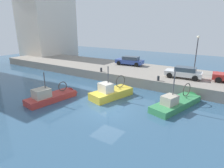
# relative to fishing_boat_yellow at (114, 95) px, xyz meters

# --- Properties ---
(water_surface) EXTENTS (80.00, 80.00, 0.00)m
(water_surface) POSITION_rel_fishing_boat_yellow_xyz_m (-3.02, -1.24, -0.13)
(water_surface) COLOR #335675
(water_surface) RESTS_ON ground
(quay_wall) EXTENTS (9.00, 56.00, 1.20)m
(quay_wall) POSITION_rel_fishing_boat_yellow_xyz_m (8.48, -1.24, 0.47)
(quay_wall) COLOR gray
(quay_wall) RESTS_ON ground
(fishing_boat_yellow) EXTENTS (5.70, 3.16, 4.23)m
(fishing_boat_yellow) POSITION_rel_fishing_boat_yellow_xyz_m (0.00, 0.00, 0.00)
(fishing_boat_yellow) COLOR gold
(fishing_boat_yellow) RESTS_ON ground
(fishing_boat_red) EXTENTS (5.95, 2.51, 3.75)m
(fishing_boat_red) POSITION_rel_fishing_boat_yellow_xyz_m (-4.01, 4.62, 0.02)
(fishing_boat_red) COLOR #BC3833
(fishing_boat_red) RESTS_ON ground
(fishing_boat_green) EXTENTS (6.94, 3.56, 4.37)m
(fishing_boat_green) POSITION_rel_fishing_boat_yellow_xyz_m (1.24, -6.36, -0.02)
(fishing_boat_green) COLOR #388951
(fishing_boat_green) RESTS_ON ground
(parked_car_blue) EXTENTS (2.14, 4.50, 1.39)m
(parked_car_blue) POSITION_rel_fishing_boat_yellow_xyz_m (10.43, 3.60, 1.79)
(parked_car_blue) COLOR #334C9E
(parked_car_blue) RESTS_ON quay_wall
(parked_car_white) EXTENTS (2.08, 4.23, 1.34)m
(parked_car_white) POSITION_rel_fishing_boat_yellow_xyz_m (7.08, -5.38, 1.76)
(parked_car_white) COLOR silver
(parked_car_white) RESTS_ON quay_wall
(mooring_bollard_mid) EXTENTS (0.28, 0.28, 0.55)m
(mooring_bollard_mid) POSITION_rel_fishing_boat_yellow_xyz_m (4.33, -3.24, 1.35)
(mooring_bollard_mid) COLOR #2D2D33
(mooring_bollard_mid) RESTS_ON quay_wall
(mooring_bollard_north) EXTENTS (0.28, 0.28, 0.55)m
(mooring_bollard_north) POSITION_rel_fishing_boat_yellow_xyz_m (4.33, 4.76, 1.35)
(mooring_bollard_north) COLOR #2D2D33
(mooring_bollard_north) RESTS_ON quay_wall
(quay_streetlamp) EXTENTS (0.36, 0.36, 4.83)m
(quay_streetlamp) POSITION_rel_fishing_boat_yellow_xyz_m (9.98, -6.01, 4.33)
(quay_streetlamp) COLOR #38383D
(quay_streetlamp) RESTS_ON quay_wall
(waterfront_building_west_mid) EXTENTS (10.89, 7.91, 13.58)m
(waterfront_building_west_mid) POSITION_rel_fishing_boat_yellow_xyz_m (12.97, 25.53, 6.68)
(waterfront_building_west_mid) COLOR silver
(waterfront_building_west_mid) RESTS_ON ground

